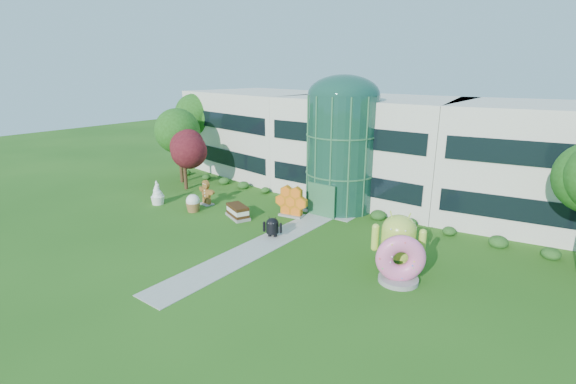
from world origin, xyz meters
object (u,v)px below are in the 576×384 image
Objects in this scene: android_black at (272,226)px; gingerbread at (206,192)px; donut at (400,258)px; android_green at (399,236)px.

gingerbread is at bearing 142.95° from android_black.
android_black is 0.68× the size of gingerbread.
donut is 1.19× the size of gingerbread.
android_green is 1.54× the size of gingerbread.
android_green is 2.25× the size of android_black.
donut reaches higher than android_black.
android_green reaches higher than donut.
gingerbread is (-19.67, 3.05, -0.33)m from donut.
android_green reaches higher than android_black.
donut is 19.91m from gingerbread.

